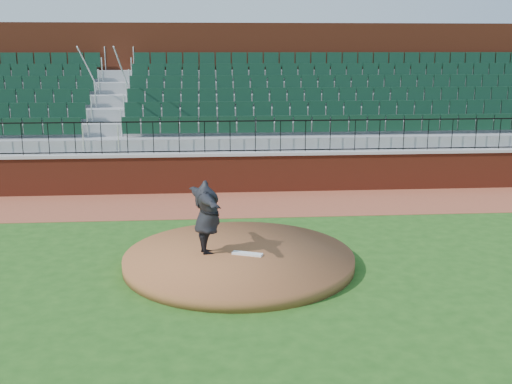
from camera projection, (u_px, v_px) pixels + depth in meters
ground at (261, 267)px, 13.08m from camera, size 90.00×90.00×0.00m
warning_track at (246, 204)px, 18.31m from camera, size 34.00×3.20×0.01m
field_wall at (243, 173)px, 19.72m from camera, size 34.00×0.35×1.20m
wall_cap at (243, 154)px, 19.57m from camera, size 34.00×0.45×0.10m
wall_railing at (243, 137)px, 19.44m from camera, size 34.00×0.05×1.00m
seating_stands at (238, 112)px, 21.96m from camera, size 34.00×5.10×4.60m
concourse_wall at (235, 93)px, 24.57m from camera, size 34.00×0.50×5.50m
pitchers_mound at (239, 259)px, 13.17m from camera, size 4.97×4.97×0.25m
pitching_rubber at (247, 254)px, 13.09m from camera, size 0.68×0.40×0.04m
pitcher at (207, 217)px, 13.03m from camera, size 1.06×2.06×1.62m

